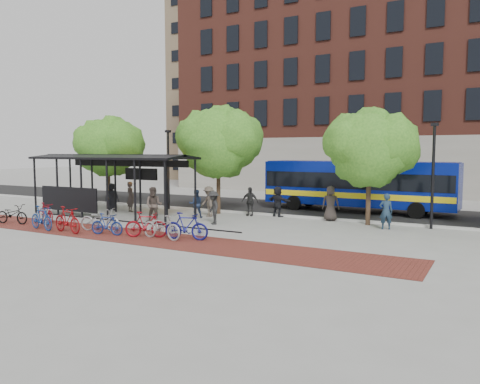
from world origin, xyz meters
The scene contains 33 objects.
ground centered at (0.00, 0.00, 0.00)m, with size 160.00×160.00×0.00m, color #9E9E99.
asphalt_street centered at (0.00, 8.00, 0.01)m, with size 160.00×8.00×0.01m, color black.
curb centered at (0.00, 4.00, 0.06)m, with size 160.00×0.25×0.12m, color #B7B7B2.
brick_strip centered at (-2.00, -5.00, 0.00)m, with size 24.00×3.00×0.01m, color maroon.
bike_rack_rail centered at (-3.30, -4.10, 0.00)m, with size 12.00×0.05×0.95m, color black.
building_tower centered at (-16.00, 40.00, 15.00)m, with size 22.00×22.00×30.00m, color #7A664C.
bus_shelter centered at (-8.13, -0.48, 3.00)m, with size 10.60×3.07×3.60m.
tree_a centered at (-11.91, 3.35, 4.24)m, with size 4.90×4.00×6.18m.
tree_b centered at (-2.90, 3.35, 4.46)m, with size 5.15×4.20×6.47m.
tree_c centered at (6.09, 3.35, 4.05)m, with size 4.66×3.80×5.92m.
lamp_post_left centered at (-7.00, 3.60, 2.75)m, with size 0.35×0.20×5.12m.
lamp_post_right centered at (9.00, 3.60, 2.75)m, with size 0.35×0.20×5.12m.
bus centered at (4.13, 8.20, 1.80)m, with size 11.70×3.03×3.14m.
bike_0 centered at (-10.23, -5.37, 0.51)m, with size 0.68×1.94×1.02m, color black.
bike_1 centered at (-9.23, -4.12, 0.52)m, with size 0.49×1.72×1.03m, color maroon.
bike_2 centered at (-8.23, -5.05, 0.45)m, with size 0.60×1.71×0.90m, color #BCBCBF.
bike_3 centered at (-7.28, -5.90, 0.58)m, with size 0.55×1.93×1.16m, color navy.
bike_5 centered at (-5.55, -5.85, 0.61)m, with size 0.57×2.03×1.22m, color maroon.
bike_6 centered at (-4.52, -4.82, 0.55)m, with size 0.73×2.10×1.11m, color #9D9D9F.
bike_7 centered at (-3.53, -5.38, 0.49)m, with size 0.46×1.64×0.99m, color navy.
bike_9 centered at (-1.60, -4.97, 0.57)m, with size 0.53×1.89×1.14m, color maroon.
bike_10 centered at (-0.76, -4.96, 0.56)m, with size 0.74×2.13×1.12m, color #A3A3A5.
bike_11 centered at (0.28, -4.59, 0.59)m, with size 0.55×1.96×1.18m, color navy.
pedestrian_0 centered at (-9.80, 1.33, 0.87)m, with size 0.85×0.55×1.74m, color black.
pedestrian_1 centered at (-8.18, 1.30, 0.94)m, with size 0.69×0.45×1.89m, color #473D39.
pedestrian_2 centered at (-3.14, 1.10, 0.80)m, with size 0.78×0.61×1.61m, color #1D2A45.
pedestrian_3 centered at (-2.73, 1.80, 0.88)m, with size 1.14×0.65×1.76m, color brown.
pedestrian_4 centered at (-0.88, 3.35, 0.85)m, with size 0.99×0.41×1.69m, color #282828.
pedestrian_5 centered at (0.70, 3.80, 0.88)m, with size 1.63×0.52×1.76m, color black.
pedestrian_6 centered at (3.87, 3.74, 0.95)m, with size 0.93×0.61×1.91m, color #372F2C.
pedestrian_7 centered at (7.10, 2.35, 0.87)m, with size 0.64×0.42×1.75m, color #1F3449.
pedestrian_8 centered at (-4.03, -1.50, 0.95)m, with size 0.92×0.72×1.90m, color #4D4039.
pedestrian_9 centered at (-1.01, -0.41, 0.87)m, with size 1.12×0.64×1.73m, color #242424.
Camera 1 is at (11.82, -20.63, 3.77)m, focal length 35.00 mm.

